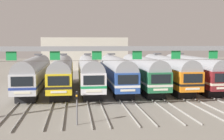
% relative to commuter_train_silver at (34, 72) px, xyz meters
% --- Properties ---
extents(ground_plane, '(160.00, 160.00, 0.00)m').
position_rel_commuter_train_silver_xyz_m(ground_plane, '(11.42, 0.00, -2.69)').
color(ground_plane, gray).
extents(track_bed, '(24.35, 70.00, 0.15)m').
position_rel_commuter_train_silver_xyz_m(track_bed, '(11.42, 17.00, -2.61)').
color(track_bed, gray).
rests_on(track_bed, ground).
extents(commuter_train_silver, '(2.88, 18.06, 5.05)m').
position_rel_commuter_train_silver_xyz_m(commuter_train_silver, '(0.00, 0.00, 0.00)').
color(commuter_train_silver, silver).
rests_on(commuter_train_silver, ground).
extents(commuter_train_yellow, '(2.88, 18.06, 5.05)m').
position_rel_commuter_train_silver_xyz_m(commuter_train_yellow, '(3.81, 0.00, 0.00)').
color(commuter_train_yellow, gold).
rests_on(commuter_train_yellow, ground).
extents(commuter_train_white, '(2.88, 18.06, 5.05)m').
position_rel_commuter_train_silver_xyz_m(commuter_train_white, '(7.62, 0.00, 0.00)').
color(commuter_train_white, white).
rests_on(commuter_train_white, ground).
extents(commuter_train_blue, '(2.88, 18.06, 5.05)m').
position_rel_commuter_train_silver_xyz_m(commuter_train_blue, '(11.42, 0.00, 0.00)').
color(commuter_train_blue, '#284C9E').
rests_on(commuter_train_blue, ground).
extents(commuter_train_green, '(2.88, 18.06, 5.05)m').
position_rel_commuter_train_silver_xyz_m(commuter_train_green, '(15.23, 0.00, 0.00)').
color(commuter_train_green, '#236B42').
rests_on(commuter_train_green, ground).
extents(commuter_train_orange, '(2.88, 18.06, 5.05)m').
position_rel_commuter_train_silver_xyz_m(commuter_train_orange, '(19.04, 0.00, 0.00)').
color(commuter_train_orange, orange).
rests_on(commuter_train_orange, ground).
extents(commuter_train_maroon, '(2.88, 18.06, 5.05)m').
position_rel_commuter_train_silver_xyz_m(commuter_train_maroon, '(22.85, 0.00, 0.00)').
color(commuter_train_maroon, maroon).
rests_on(commuter_train_maroon, ground).
extents(catenary_gantry, '(28.09, 0.44, 6.97)m').
position_rel_commuter_train_silver_xyz_m(catenary_gantry, '(11.42, -13.50, 2.71)').
color(catenary_gantry, gray).
rests_on(catenary_gantry, ground).
extents(yard_signal_mast, '(0.28, 0.35, 2.84)m').
position_rel_commuter_train_silver_xyz_m(yard_signal_mast, '(5.71, -16.49, -0.70)').
color(yard_signal_mast, '#59595E').
rests_on(yard_signal_mast, ground).
extents(maintenance_building, '(20.94, 10.00, 7.96)m').
position_rel_commuter_train_silver_xyz_m(maintenance_building, '(8.15, 33.12, 1.29)').
color(maintenance_building, beige).
rests_on(maintenance_building, ground).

